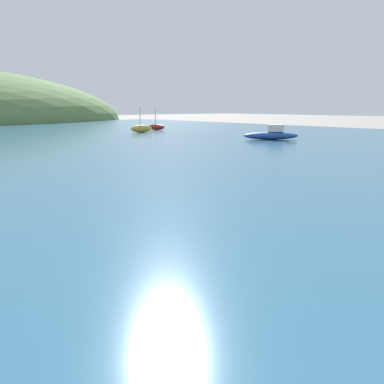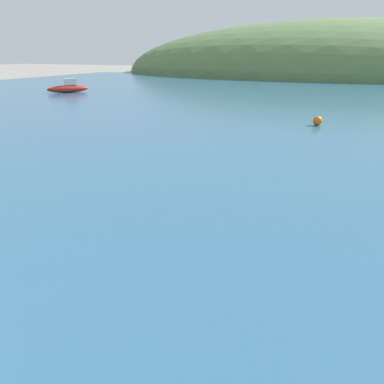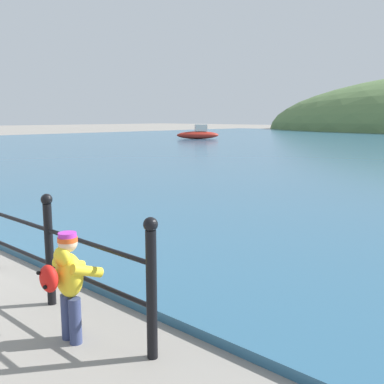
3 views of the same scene
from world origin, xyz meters
name	(u,v)px [view 1 (image 1 of 3)]	position (x,y,z in m)	size (l,w,h in m)	color
boat_green_fishing	(271,135)	(21.33, 18.64, 0.43)	(3.46, 3.13, 1.01)	#1E4793
boat_red_dinghy	(141,129)	(18.58, 30.66, 0.44)	(2.07, 0.82, 2.27)	gold
boat_mid_harbor	(156,127)	(21.94, 33.14, 0.38)	(0.94, 2.11, 2.17)	maroon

